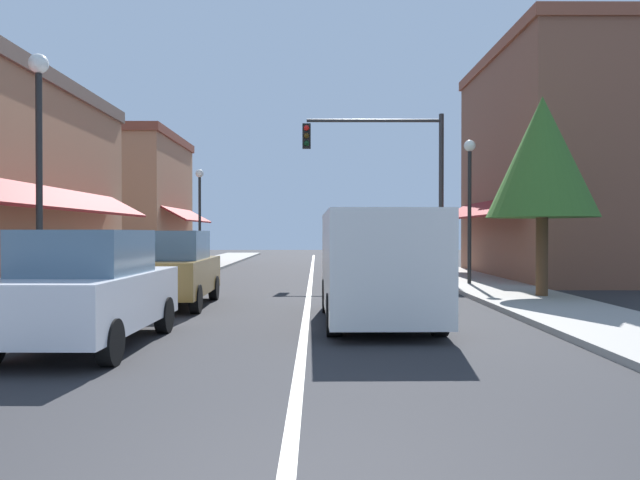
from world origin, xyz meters
TOP-DOWN VIEW (x-y plane):
  - ground_plane at (0.00, 18.00)m, footprint 80.00×80.00m
  - sidewalk_left at (-5.50, 18.00)m, footprint 2.60×56.00m
  - sidewalk_right at (5.50, 18.00)m, footprint 2.60×56.00m
  - lane_center_stripe at (0.00, 18.00)m, footprint 0.14×52.00m
  - storefront_right_block at (9.46, 20.00)m, footprint 6.64×10.20m
  - storefront_far_left at (-9.40, 28.00)m, footprint 6.53×8.20m
  - parked_car_nearest_left at (-3.22, 5.68)m, footprint 1.84×4.13m
  - parked_car_second_left at (-3.18, 10.96)m, footprint 1.85×4.13m
  - van_in_lane at (1.36, 8.28)m, footprint 2.05×5.20m
  - traffic_signal_mast_arm at (3.07, 19.41)m, footprint 5.19×0.50m
  - street_lamp_left_near at (-4.87, 7.81)m, footprint 0.36×0.36m
  - street_lamp_right_mid at (5.03, 16.07)m, footprint 0.36×0.36m
  - street_lamp_left_far at (-5.01, 24.49)m, footprint 0.36×0.36m
  - tree_right_near at (5.95, 12.24)m, footprint 2.80×2.80m

SIDE VIEW (x-z plane):
  - ground_plane at x=0.00m, z-range 0.00..0.00m
  - lane_center_stripe at x=0.00m, z-range 0.00..0.01m
  - sidewalk_left at x=-5.50m, z-range 0.00..0.12m
  - sidewalk_right at x=5.50m, z-range 0.00..0.12m
  - parked_car_nearest_left at x=-3.22m, z-range -0.01..1.76m
  - parked_car_second_left at x=-3.18m, z-range -0.01..1.76m
  - van_in_lane at x=1.36m, z-range 0.09..2.21m
  - street_lamp_left_far at x=-5.01m, z-range 0.81..5.35m
  - street_lamp_right_mid at x=5.03m, z-range 0.82..5.45m
  - storefront_far_left at x=-9.40m, z-range 0.01..6.60m
  - street_lamp_left_near at x=-4.87m, z-range 0.85..5.85m
  - tree_right_near at x=5.95m, z-range 1.03..6.23m
  - traffic_signal_mast_arm at x=3.07m, z-range 1.10..7.18m
  - storefront_right_block at x=9.46m, z-range 0.00..8.56m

